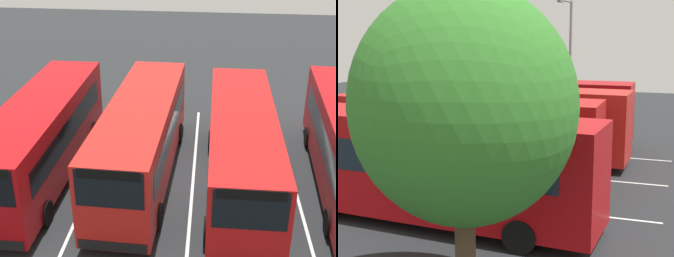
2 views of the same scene
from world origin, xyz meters
The scene contains 7 objects.
ground_plane centered at (0.00, 0.00, 0.00)m, with size 68.53×68.53×0.00m, color #232628.
bus_far_left centered at (0.51, -6.24, 1.85)m, with size 10.75×2.70×3.38m.
bus_center_left centered at (0.18, -2.15, 1.85)m, with size 10.76×2.74×3.38m.
bus_center_right centered at (0.79, 1.88, 1.85)m, with size 10.76×2.74×3.38m.
lane_stripe_outer_left centered at (0.00, -4.16, 0.00)m, with size 13.92×0.12×0.01m, color silver.
lane_stripe_inner_left centered at (0.00, 0.00, 0.00)m, with size 13.92×0.12×0.01m, color silver.
lane_stripe_inner_right centered at (0.00, 4.16, 0.00)m, with size 13.92×0.12×0.01m, color silver.
Camera 1 is at (17.46, 0.94, 10.47)m, focal length 51.18 mm.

